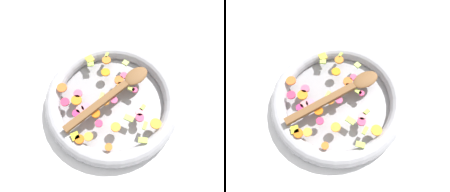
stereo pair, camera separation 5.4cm
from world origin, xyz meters
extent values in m
plane|color=silver|center=(0.00, 0.00, 0.00)|extent=(4.00, 4.00, 0.00)
cylinder|color=gray|center=(0.00, 0.00, 0.01)|extent=(0.40, 0.40, 0.01)
torus|color=#9E9EA5|center=(0.00, 0.00, 0.03)|extent=(0.45, 0.45, 0.05)
cylinder|color=orange|center=(-0.08, -0.12, 0.05)|extent=(0.04, 0.04, 0.01)
cylinder|color=orange|center=(0.11, -0.13, 0.05)|extent=(0.05, 0.05, 0.01)
cylinder|color=orange|center=(0.14, 0.06, 0.05)|extent=(0.03, 0.03, 0.01)
cylinder|color=orange|center=(-0.06, -0.03, 0.05)|extent=(0.05, 0.05, 0.01)
cylinder|color=orange|center=(-0.05, -0.01, 0.05)|extent=(0.03, 0.03, 0.01)
cylinder|color=orange|center=(-0.04, -0.08, 0.05)|extent=(0.04, 0.04, 0.01)
cylinder|color=orange|center=(0.17, 0.05, 0.05)|extent=(0.03, 0.03, 0.01)
cylinder|color=orange|center=(0.08, 0.01, 0.05)|extent=(0.04, 0.04, 0.01)
cylinder|color=orange|center=(-0.04, 0.16, 0.05)|extent=(0.05, 0.05, 0.01)
cylinder|color=orange|center=(0.06, 0.09, 0.05)|extent=(0.04, 0.04, 0.01)
cylinder|color=orange|center=(0.10, -0.06, 0.05)|extent=(0.04, 0.04, 0.01)
cylinder|color=orange|center=(0.03, 0.00, 0.05)|extent=(0.04, 0.04, 0.01)
cylinder|color=orange|center=(0.12, 0.12, 0.05)|extent=(0.03, 0.03, 0.01)
cube|color=#9EBE4C|center=(0.01, 0.09, 0.05)|extent=(0.03, 0.03, 0.01)
cube|color=#97B144|center=(-0.01, 0.14, 0.05)|extent=(0.03, 0.02, 0.01)
cube|color=#A7CF4F|center=(-0.02, -0.14, 0.05)|extent=(0.03, 0.03, 0.01)
cube|color=#A1D244|center=(-0.05, 0.10, 0.05)|extent=(0.02, 0.02, 0.01)
cube|color=#B7C953|center=(0.03, -0.02, 0.05)|extent=(0.03, 0.02, 0.01)
cube|color=#95B440|center=(-0.09, -0.14, 0.05)|extent=(0.02, 0.02, 0.01)
cube|color=#B8D051|center=(-0.06, 0.02, 0.05)|extent=(0.02, 0.03, 0.01)
cube|color=#B2D35F|center=(-0.12, -0.07, 0.05)|extent=(0.02, 0.02, 0.01)
cube|color=#B0C54A|center=(0.03, 0.17, 0.05)|extent=(0.03, 0.03, 0.01)
cylinder|color=#D85074|center=(0.08, -0.08, 0.05)|extent=(0.04, 0.04, 0.01)
cylinder|color=#DC7C82|center=(0.11, -0.03, 0.05)|extent=(0.03, 0.03, 0.01)
cylinder|color=#D04678|center=(0.01, 0.02, 0.05)|extent=(0.03, 0.03, 0.01)
cylinder|color=#DA3A63|center=(-0.01, 0.11, 0.05)|extent=(0.03, 0.03, 0.01)
cylinder|color=pink|center=(-0.03, 0.10, 0.05)|extent=(0.03, 0.03, 0.01)
cylinder|color=#DC3668|center=(-0.07, 0.03, 0.05)|extent=(0.02, 0.02, 0.01)
cylinder|color=#C64168|center=(-0.08, -0.03, 0.05)|extent=(0.03, 0.03, 0.01)
cylinder|color=#CB325A|center=(0.13, -0.08, 0.05)|extent=(0.04, 0.04, 0.01)
cylinder|color=#D32F5A|center=(0.09, 0.05, 0.05)|extent=(0.02, 0.02, 0.01)
cylinder|color=pink|center=(0.09, -0.02, 0.05)|extent=(0.04, 0.04, 0.01)
cylinder|color=#DB2C6C|center=(0.13, -0.03, 0.05)|extent=(0.03, 0.03, 0.01)
cylinder|color=#D42E5A|center=(-0.11, 0.01, 0.05)|extent=(0.03, 0.03, 0.01)
cube|color=yellow|center=(0.17, 0.03, 0.05)|extent=(0.03, 0.03, 0.01)
cube|color=gold|center=(-0.04, -0.16, 0.05)|extent=(0.03, 0.03, 0.01)
cube|color=brown|center=(0.06, 0.00, 0.06)|extent=(0.25, 0.02, 0.01)
ellipsoid|color=brown|center=(-0.11, 0.00, 0.06)|extent=(0.09, 0.06, 0.01)
camera|label=1|loc=(0.21, 0.25, 0.68)|focal=35.00mm
camera|label=2|loc=(0.17, 0.28, 0.68)|focal=35.00mm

